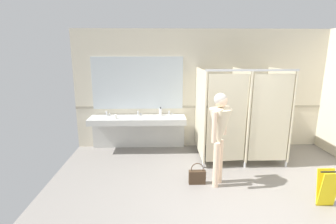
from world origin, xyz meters
TOP-DOWN VIEW (x-y plane):
  - ground_plane at (0.00, 0.00)m, footprint 6.56×6.39m
  - wall_back at (0.00, 2.95)m, footprint 6.56×0.12m
  - wall_back_tile_band at (0.00, 2.89)m, footprint 6.56×0.01m
  - vanity_counter at (-1.71, 2.67)m, footprint 2.34×0.57m
  - mirror_panel at (-1.71, 2.88)m, footprint 2.24×0.02m
  - bathroom_stalls at (0.66, 2.01)m, footprint 1.85×1.38m
  - person_standing at (-0.10, 0.88)m, footprint 0.56×0.56m
  - handbag at (-0.47, 0.91)m, footprint 0.31×0.11m
  - soap_dispenser at (-1.15, 2.76)m, footprint 0.07×0.07m
  - paper_cup at (-2.22, 2.48)m, footprint 0.07×0.07m
  - wet_floor_sign at (1.50, 0.16)m, footprint 0.28×0.19m

SIDE VIEW (x-z plane):
  - ground_plane at x=0.00m, z-range -0.10..0.00m
  - handbag at x=-0.47m, z-range -0.06..0.35m
  - wet_floor_sign at x=1.50m, z-range 0.01..0.62m
  - vanity_counter at x=-1.71m, z-range 0.15..1.13m
  - paper_cup at x=-2.22m, z-range 0.86..0.96m
  - soap_dispenser at x=-1.15m, z-range 0.85..1.06m
  - wall_back_tile_band at x=0.00m, z-range 1.02..1.08m
  - bathroom_stalls at x=0.66m, z-range 0.05..2.13m
  - person_standing at x=-0.10m, z-range 0.24..1.96m
  - wall_back at x=0.00m, z-range 0.00..2.96m
  - mirror_panel at x=-1.71m, z-range 1.01..2.31m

